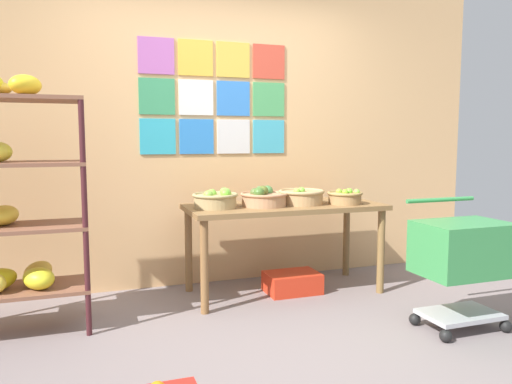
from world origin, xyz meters
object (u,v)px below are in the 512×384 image
banana_shelf_unit (4,196)px  fruit_basket_back_right (345,197)px  fruit_basket_back_left (301,196)px  fruit_basket_centre (216,199)px  fruit_basket_left (264,198)px  produce_crate_under_table (292,283)px  shopping_cart (462,253)px  display_table (284,215)px

banana_shelf_unit → fruit_basket_back_right: 2.51m
fruit_basket_back_left → fruit_basket_centre: (-0.72, 0.02, 0.00)m
fruit_basket_left → fruit_basket_back_right: size_ratio=1.29×
fruit_basket_left → banana_shelf_unit: bearing=-173.6°
banana_shelf_unit → produce_crate_under_table: 2.24m
fruit_basket_centre → shopping_cart: (1.38, -1.12, -0.29)m
banana_shelf_unit → fruit_basket_back_left: banana_shelf_unit is taller
banana_shelf_unit → produce_crate_under_table: banana_shelf_unit is taller
fruit_basket_centre → display_table: bearing=0.3°
banana_shelf_unit → fruit_basket_centre: banana_shelf_unit is taller
display_table → produce_crate_under_table: display_table is taller
fruit_basket_centre → banana_shelf_unit: bearing=-171.0°
fruit_basket_left → produce_crate_under_table: size_ratio=0.87×
fruit_basket_back_left → fruit_basket_back_right: fruit_basket_back_left is taller
fruit_basket_back_right → produce_crate_under_table: (-0.43, 0.09, -0.71)m
fruit_basket_back_left → fruit_basket_left: size_ratio=1.00×
banana_shelf_unit → display_table: 2.05m
display_table → shopping_cart: bearing=-54.5°
display_table → fruit_basket_left: bearing=-171.7°
fruit_basket_left → shopping_cart: size_ratio=0.44×
display_table → fruit_basket_centre: 0.60m
fruit_basket_left → shopping_cart: 1.51m
fruit_basket_back_left → fruit_basket_back_right: size_ratio=1.29×
display_table → produce_crate_under_table: size_ratio=3.68×
fruit_basket_centre → shopping_cart: bearing=-39.1°
fruit_basket_back_left → produce_crate_under_table: size_ratio=0.86×
shopping_cart → fruit_basket_back_right: bearing=104.3°
banana_shelf_unit → produce_crate_under_table: size_ratio=3.86×
banana_shelf_unit → shopping_cart: banana_shelf_unit is taller
produce_crate_under_table → fruit_basket_left: bearing=178.2°
fruit_basket_left → produce_crate_under_table: fruit_basket_left is taller
display_table → fruit_basket_back_right: fruit_basket_back_right is taller
banana_shelf_unit → display_table: (2.02, 0.23, -0.26)m
fruit_basket_left → produce_crate_under_table: 0.76m
produce_crate_under_table → fruit_basket_centre: bearing=177.0°
fruit_basket_back_left → shopping_cart: fruit_basket_back_left is taller
fruit_basket_back_left → fruit_basket_centre: fruit_basket_centre is taller
banana_shelf_unit → shopping_cart: bearing=-17.6°
banana_shelf_unit → shopping_cart: size_ratio=1.96×
fruit_basket_back_left → fruit_basket_back_right: (0.35, -0.10, -0.01)m
produce_crate_under_table → shopping_cart: shopping_cart is taller
fruit_basket_back_left → produce_crate_under_table: 0.72m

